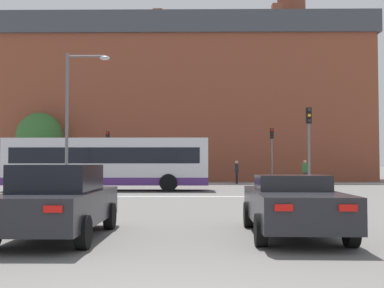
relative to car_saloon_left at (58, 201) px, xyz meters
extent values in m
cube|color=silver|center=(2.65, 12.80, -0.79)|extent=(9.84, 0.30, 0.01)
cube|color=#A09B91|center=(2.65, 27.59, -0.78)|extent=(70.93, 2.50, 0.01)
cube|color=brown|center=(1.58, 37.35, 5.77)|extent=(34.38, 11.54, 13.12)
cube|color=#42444C|center=(1.58, 37.35, 13.33)|extent=(35.07, 12.00, 2.00)
cube|color=brown|center=(-12.70, 39.11, 15.09)|extent=(0.90, 0.90, 1.50)
cube|color=brown|center=(-6.90, 39.20, 15.09)|extent=(0.90, 0.90, 1.50)
cube|color=brown|center=(-0.91, 36.11, 15.09)|extent=(0.90, 0.90, 1.50)
cube|color=brown|center=(4.34, 38.22, 15.09)|extent=(0.90, 0.90, 1.50)
cube|color=brown|center=(10.46, 34.66, 15.09)|extent=(0.90, 0.90, 1.50)
cube|color=brown|center=(15.67, 37.60, 15.09)|extent=(0.90, 0.90, 1.50)
cylinder|color=brown|center=(12.36, 37.35, 16.13)|extent=(2.79, 2.79, 3.58)
cube|color=#232328|center=(0.00, 0.01, -0.13)|extent=(1.81, 4.44, 0.68)
cube|color=black|center=(0.00, -0.03, 0.50)|extent=(1.55, 2.00, 0.57)
cylinder|color=black|center=(-0.87, 1.38, -0.47)|extent=(0.22, 0.64, 0.64)
cylinder|color=black|center=(0.86, 1.39, -0.47)|extent=(0.22, 0.64, 0.64)
cylinder|color=black|center=(0.87, -1.36, -0.47)|extent=(0.22, 0.64, 0.64)
cube|color=red|center=(0.56, -2.22, 0.04)|extent=(0.32, 0.05, 0.12)
cube|color=#232328|center=(5.10, 0.37, -0.13)|extent=(1.88, 4.57, 0.68)
cube|color=#232328|center=(5.10, 0.48, 0.38)|extent=(1.56, 1.39, 0.34)
cylinder|color=black|center=(4.27, 1.79, -0.47)|extent=(0.23, 0.64, 0.64)
cylinder|color=black|center=(5.98, 1.75, -0.47)|extent=(0.23, 0.64, 0.64)
cylinder|color=black|center=(4.21, -1.02, -0.47)|extent=(0.23, 0.64, 0.64)
cylinder|color=black|center=(5.92, -1.06, -0.47)|extent=(0.23, 0.64, 0.64)
cube|color=red|center=(4.50, -1.91, 0.04)|extent=(0.32, 0.06, 0.12)
cube|color=red|center=(5.60, -1.93, 0.04)|extent=(0.32, 0.06, 0.12)
cube|color=silver|center=(-2.29, 17.89, 0.91)|extent=(11.74, 2.50, 2.69)
cube|color=#4C2870|center=(-2.29, 17.89, -0.22)|extent=(11.76, 2.52, 0.44)
cube|color=black|center=(-2.29, 17.89, 1.25)|extent=(10.80, 2.53, 0.90)
cylinder|color=black|center=(1.35, 19.09, -0.29)|extent=(1.00, 0.28, 1.00)
cylinder|color=black|center=(1.35, 16.69, -0.29)|extent=(1.00, 0.28, 1.00)
cylinder|color=black|center=(-5.93, 19.09, -0.29)|extent=(1.00, 0.28, 1.00)
cylinder|color=black|center=(-5.93, 16.69, -0.29)|extent=(1.00, 0.28, 1.00)
cylinder|color=slate|center=(8.76, 27.10, 0.96)|extent=(0.12, 0.12, 3.51)
cube|color=black|center=(8.76, 27.10, 3.12)|extent=(0.26, 0.20, 0.80)
sphere|color=red|center=(8.76, 26.97, 3.37)|extent=(0.17, 0.17, 0.17)
sphere|color=black|center=(8.76, 26.97, 3.12)|extent=(0.17, 0.17, 0.17)
sphere|color=black|center=(8.76, 26.97, 2.86)|extent=(0.17, 0.17, 0.17)
cylinder|color=slate|center=(-4.00, 26.76, 0.84)|extent=(0.12, 0.12, 3.26)
cube|color=black|center=(-4.00, 26.76, 2.87)|extent=(0.26, 0.20, 0.80)
sphere|color=red|center=(-4.00, 26.63, 3.13)|extent=(0.17, 0.17, 0.17)
sphere|color=black|center=(-4.00, 26.63, 2.87)|extent=(0.17, 0.17, 0.17)
sphere|color=black|center=(-4.00, 26.63, 2.61)|extent=(0.17, 0.17, 0.17)
cylinder|color=slate|center=(8.55, 13.71, 1.00)|extent=(0.12, 0.12, 3.59)
cube|color=black|center=(8.55, 13.71, 3.20)|extent=(0.26, 0.20, 0.80)
sphere|color=black|center=(8.55, 13.58, 3.45)|extent=(0.17, 0.17, 0.17)
sphere|color=orange|center=(8.55, 13.58, 3.20)|extent=(0.17, 0.17, 0.17)
sphere|color=black|center=(8.55, 13.58, 2.94)|extent=(0.17, 0.17, 0.17)
cylinder|color=slate|center=(-3.68, 14.01, 2.83)|extent=(0.16, 0.16, 7.23)
cylinder|color=slate|center=(-2.72, 14.01, 6.29)|extent=(1.91, 0.10, 0.10)
ellipsoid|color=#B2B2B7|center=(-1.76, 14.01, 6.19)|extent=(0.50, 0.36, 0.22)
cylinder|color=#333851|center=(11.21, 27.03, -0.35)|extent=(0.13, 0.13, 0.88)
cylinder|color=#333851|center=(11.38, 26.99, -0.35)|extent=(0.13, 0.13, 0.88)
cube|color=#336B38|center=(11.29, 27.01, 0.45)|extent=(0.44, 0.31, 0.70)
sphere|color=tan|center=(11.29, 27.01, 0.93)|extent=(0.27, 0.27, 0.27)
cylinder|color=black|center=(5.98, 26.78, -0.36)|extent=(0.13, 0.13, 0.86)
cylinder|color=black|center=(6.02, 26.95, -0.36)|extent=(0.13, 0.13, 0.86)
cube|color=#232328|center=(6.00, 26.87, 0.41)|extent=(0.32, 0.44, 0.68)
sphere|color=tan|center=(6.00, 26.87, 0.88)|extent=(0.26, 0.26, 0.26)
cylinder|color=#4C3823|center=(-10.37, 30.05, 0.31)|extent=(0.36, 0.36, 2.21)
ellipsoid|color=#33662D|center=(-10.37, 30.05, 3.05)|extent=(3.86, 3.86, 4.05)
camera|label=1|loc=(3.00, -10.32, 0.81)|focal=45.00mm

